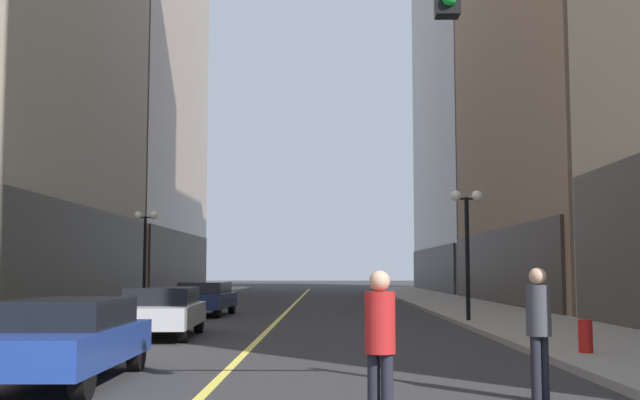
{
  "coord_description": "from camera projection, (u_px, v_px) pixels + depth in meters",
  "views": [
    {
      "loc": [
        1.79,
        -5.64,
        1.77
      ],
      "look_at": [
        1.37,
        35.83,
        5.54
      ],
      "focal_mm": 43.8,
      "sensor_mm": 36.0,
      "label": 1
    }
  ],
  "objects": [
    {
      "name": "street_lamp_left_far",
      "position": [
        145.0,
        237.0,
        34.89
      ],
      "size": [
        1.06,
        0.36,
        4.43
      ],
      "color": "black",
      "rests_on": "ground"
    },
    {
      "name": "sidewalk_left",
      "position": [
        134.0,
        303.0,
        40.42
      ],
      "size": [
        4.5,
        78.0,
        0.15
      ],
      "primitive_type": "cube",
      "color": "gray",
      "rests_on": "ground"
    },
    {
      "name": "street_lamp_right_mid",
      "position": [
        467.0,
        226.0,
        25.82
      ],
      "size": [
        1.06,
        0.36,
        4.43
      ],
      "color": "black",
      "rests_on": "ground"
    },
    {
      "name": "lane_centre_stripe",
      "position": [
        293.0,
        305.0,
        40.33
      ],
      "size": [
        0.16,
        70.0,
        0.01
      ],
      "primitive_type": "cube",
      "color": "#E5D64C",
      "rests_on": "ground"
    },
    {
      "name": "fire_hydrant_right",
      "position": [
        586.0,
        340.0,
        15.45
      ],
      "size": [
        0.28,
        0.28,
        0.8
      ],
      "primitive_type": "cylinder",
      "color": "red",
      "rests_on": "ground"
    },
    {
      "name": "car_blue",
      "position": [
        68.0,
        337.0,
        12.32
      ],
      "size": [
        1.76,
        4.55,
        1.32
      ],
      "color": "navy",
      "rests_on": "ground"
    },
    {
      "name": "building_right_mid",
      "position": [
        601.0,
        1.0,
        41.11
      ],
      "size": [
        11.63,
        24.0,
        32.03
      ],
      "color": "gray",
      "rests_on": "ground"
    },
    {
      "name": "car_silver",
      "position": [
        162.0,
        310.0,
        20.8
      ],
      "size": [
        2.05,
        4.57,
        1.32
      ],
      "color": "#B7B7BC",
      "rests_on": "ground"
    },
    {
      "name": "ground_plane",
      "position": [
        293.0,
        305.0,
        40.33
      ],
      "size": [
        200.0,
        200.0,
        0.0
      ],
      "primitive_type": "plane",
      "color": "#2D2D30"
    },
    {
      "name": "pedestrian_in_red_jacket",
      "position": [
        380.0,
        337.0,
        8.6
      ],
      "size": [
        0.46,
        0.46,
        1.77
      ],
      "color": "black",
      "rests_on": "ground"
    },
    {
      "name": "traffic_light_near_right",
      "position": [
        634.0,
        100.0,
        9.06
      ],
      "size": [
        3.43,
        0.35,
        5.65
      ],
      "color": "black",
      "rests_on": "ground"
    },
    {
      "name": "pedestrian_with_orange_bag",
      "position": [
        539.0,
        322.0,
        10.67
      ],
      "size": [
        0.47,
        0.47,
        1.81
      ],
      "color": "black",
      "rests_on": "ground"
    },
    {
      "name": "building_right_far",
      "position": [
        509.0,
        112.0,
        66.43
      ],
      "size": [
        13.7,
        26.0,
        30.58
      ],
      "color": "gray",
      "rests_on": "ground"
    },
    {
      "name": "sidewalk_right",
      "position": [
        453.0,
        304.0,
        40.25
      ],
      "size": [
        4.5,
        78.0,
        0.15
      ],
      "primitive_type": "cube",
      "color": "gray",
      "rests_on": "ground"
    },
    {
      "name": "car_navy",
      "position": [
        205.0,
        297.0,
        30.87
      ],
      "size": [
        2.11,
        4.59,
        1.32
      ],
      "color": "#141E4C",
      "rests_on": "ground"
    }
  ]
}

